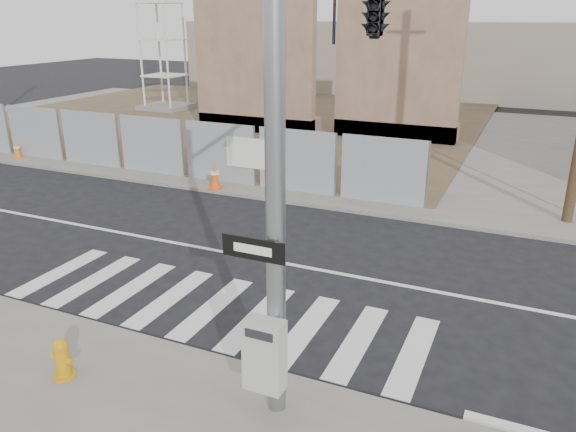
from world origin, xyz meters
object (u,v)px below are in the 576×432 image
at_px(fire_hydrant, 62,358).
at_px(traffic_cone_d, 215,177).
at_px(traffic_cone_b, 79,151).
at_px(signal_pole, 348,61).
at_px(traffic_cone_c, 192,165).
at_px(traffic_cone_a, 17,150).

height_order(fire_hydrant, traffic_cone_d, traffic_cone_d).
bearing_deg(traffic_cone_b, fire_hydrant, -47.59).
distance_m(signal_pole, traffic_cone_c, 11.75).
height_order(signal_pole, fire_hydrant, signal_pole).
relative_size(signal_pole, fire_hydrant, 10.47).
bearing_deg(traffic_cone_c, traffic_cone_b, -179.14).
distance_m(traffic_cone_b, traffic_cone_c, 5.12).
relative_size(traffic_cone_b, traffic_cone_d, 0.96).
bearing_deg(fire_hydrant, traffic_cone_d, 103.23).
distance_m(signal_pole, traffic_cone_d, 9.96).
distance_m(signal_pole, fire_hydrant, 6.48).
height_order(traffic_cone_a, traffic_cone_d, traffic_cone_d).
bearing_deg(traffic_cone_a, traffic_cone_d, -2.71).
bearing_deg(signal_pole, traffic_cone_c, 137.58).
xyz_separation_m(fire_hydrant, traffic_cone_b, (-9.83, 10.76, 0.04)).
height_order(fire_hydrant, traffic_cone_a, fire_hydrant).
xyz_separation_m(signal_pole, traffic_cone_a, (-15.83, 6.71, -4.36)).
relative_size(traffic_cone_c, traffic_cone_d, 0.92).
height_order(signal_pole, traffic_cone_d, signal_pole).
xyz_separation_m(fire_hydrant, traffic_cone_c, (-4.72, 10.84, 0.03)).
bearing_deg(traffic_cone_c, traffic_cone_d, -34.52).
height_order(traffic_cone_a, traffic_cone_c, traffic_cone_c).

